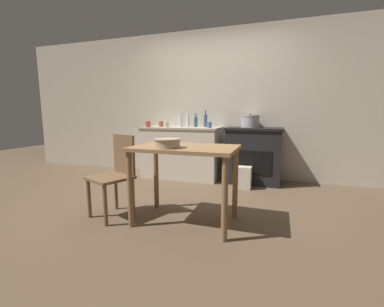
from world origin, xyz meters
name	(u,v)px	position (x,y,z in m)	size (l,w,h in m)	color
ground_plane	(183,202)	(0.00, 0.00, 0.00)	(14.00, 14.00, 0.00)	brown
wall_back	(214,105)	(0.00, 1.58, 1.27)	(8.00, 0.07, 2.55)	beige
counter_cabinet	(182,152)	(-0.50, 1.25, 0.44)	(1.36, 0.63, 0.89)	beige
stove	(253,155)	(0.74, 1.29, 0.45)	(0.88, 0.56, 0.90)	black
work_table	(185,159)	(0.23, -0.53, 0.66)	(1.03, 0.66, 0.79)	#997047
chair	(116,173)	(-0.55, -0.61, 0.48)	(0.52, 0.52, 0.89)	brown
flour_sack	(243,177)	(0.63, 0.89, 0.17)	(0.25, 0.18, 0.33)	beige
stock_pot	(250,121)	(0.66, 1.36, 0.99)	(0.30, 0.30, 0.22)	#A8A8AD
mixing_bowl_large	(167,143)	(0.11, -0.70, 0.84)	(0.26, 0.26, 0.09)	tan
bottle_far_left	(196,122)	(-0.27, 1.34, 0.98)	(0.06, 0.06, 0.23)	#3D5675
bottle_left	(181,121)	(-0.57, 1.40, 0.98)	(0.08, 0.08, 0.24)	silver
bottle_mid_left	(205,120)	(-0.11, 1.42, 1.00)	(0.06, 0.06, 0.29)	#3D5675
bottle_center_left	(188,121)	(-0.43, 1.39, 0.99)	(0.06, 0.06, 0.27)	silver
cup_center	(167,125)	(-0.71, 1.11, 0.93)	(0.09, 0.09, 0.08)	beige
cup_center_right	(209,125)	(0.03, 1.14, 0.93)	(0.08, 0.08, 0.09)	#4C6B99
cup_mid_right	(148,124)	(-1.03, 1.04, 0.94)	(0.09, 0.09, 0.10)	#B74C42
cup_right	(161,124)	(-0.88, 1.23, 0.94)	(0.08, 0.08, 0.10)	#B74C42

